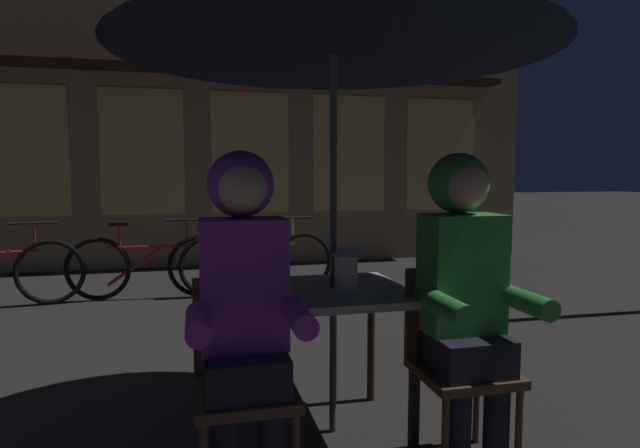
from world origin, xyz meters
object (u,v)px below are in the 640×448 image
bicycle_second (149,266)px  person_left_hooded (244,291)px  cafe_table (333,308)px  bicycle_third (258,262)px  person_right_hooded (464,279)px  patio_umbrella (334,14)px  lantern (346,267)px  chair_left (244,373)px  chair_right (456,354)px

bicycle_second → person_left_hooded: bearing=-79.9°
cafe_table → bicycle_third: bicycle_third is taller
person_right_hooded → person_left_hooded: bearing=180.0°
bicycle_second → patio_umbrella: bearing=-70.6°
person_left_hooded → bicycle_third: person_left_hooded is taller
patio_umbrella → person_left_hooded: patio_umbrella is taller
cafe_table → person_right_hooded: person_right_hooded is taller
lantern → person_left_hooded: bearing=-146.5°
person_left_hooded → chair_left: bearing=90.0°
lantern → chair_left: size_ratio=0.27×
patio_umbrella → lantern: bearing=-62.8°
cafe_table → lantern: size_ratio=3.20×
patio_umbrella → chair_left: patio_umbrella is taller
patio_umbrella → chair_right: 1.68m
chair_right → person_left_hooded: 1.03m
lantern → bicycle_third: size_ratio=0.14×
chair_right → lantern: bearing=146.7°
chair_right → person_right_hooded: person_right_hooded is taller
person_left_hooded → bicycle_third: 3.66m
cafe_table → chair_right: size_ratio=0.85×
lantern → chair_right: lantern is taller
patio_umbrella → bicycle_third: patio_umbrella is taller
patio_umbrella → bicycle_third: 3.60m
chair_left → chair_right: size_ratio=1.00×
person_right_hooded → bicycle_second: person_right_hooded is taller
chair_left → bicycle_third: size_ratio=0.52×
chair_left → person_left_hooded: person_left_hooded is taller
chair_right → person_left_hooded: bearing=-176.6°
cafe_table → patio_umbrella: 1.42m
person_left_hooded → person_right_hooded: same height
bicycle_third → person_left_hooded: bearing=-97.7°
lantern → bicycle_third: (-0.04, 3.25, -0.51)m
cafe_table → bicycle_second: bearing=109.4°
cafe_table → person_right_hooded: (0.48, -0.43, 0.21)m
lantern → person_left_hooded: person_left_hooded is taller
patio_umbrella → lantern: 1.20m
patio_umbrella → chair_right: bearing=-37.5°
chair_right → bicycle_third: bearing=97.7°
chair_left → lantern: bearing=29.0°
lantern → chair_right: 0.64m
chair_right → person_right_hooded: 0.36m
chair_left → chair_right: bearing=0.0°
chair_right → bicycle_second: chair_right is taller
cafe_table → chair_right: (0.48, -0.37, -0.15)m
chair_right → bicycle_third: 3.57m
lantern → chair_left: 0.70m
lantern → person_left_hooded: size_ratio=0.17×
patio_umbrella → chair_right: patio_umbrella is taller
patio_umbrella → person_left_hooded: size_ratio=1.65×
bicycle_third → cafe_table: bearing=-90.1°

